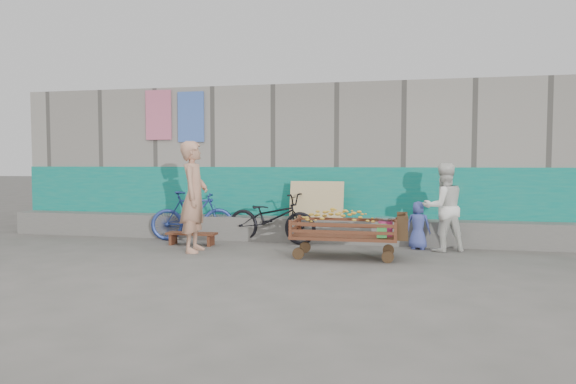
% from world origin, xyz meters
% --- Properties ---
extents(ground, '(80.00, 80.00, 0.00)m').
position_xyz_m(ground, '(0.00, 0.00, 0.00)').
color(ground, '#57554F').
rests_on(ground, ground).
extents(building_wall, '(12.00, 3.50, 3.00)m').
position_xyz_m(building_wall, '(-0.00, 4.05, 1.47)').
color(building_wall, gray).
rests_on(building_wall, ground).
extents(banana_cart, '(1.78, 0.81, 0.76)m').
position_xyz_m(banana_cart, '(0.92, 0.86, 0.51)').
color(banana_cart, '#4F2617').
rests_on(banana_cart, ground).
extents(bench, '(0.91, 0.27, 0.23)m').
position_xyz_m(bench, '(-1.86, 1.50, 0.17)').
color(bench, '#4F2617').
rests_on(bench, ground).
extents(vendor_man, '(0.52, 0.72, 1.85)m').
position_xyz_m(vendor_man, '(-1.55, 0.88, 0.92)').
color(vendor_man, tan).
rests_on(vendor_man, ground).
extents(woman, '(0.88, 0.79, 1.48)m').
position_xyz_m(woman, '(2.52, 1.80, 0.74)').
color(woman, white).
rests_on(woman, ground).
extents(child, '(0.45, 0.34, 0.83)m').
position_xyz_m(child, '(2.12, 1.90, 0.41)').
color(child, '#4452A7').
rests_on(child, ground).
extents(bicycle_dark, '(1.86, 0.97, 0.93)m').
position_xyz_m(bicycle_dark, '(-0.52, 2.05, 0.46)').
color(bicycle_dark, black).
rests_on(bicycle_dark, ground).
extents(bicycle_blue, '(1.62, 0.96, 0.94)m').
position_xyz_m(bicycle_blue, '(-2.07, 2.05, 0.47)').
color(bicycle_blue, navy).
rests_on(bicycle_blue, ground).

